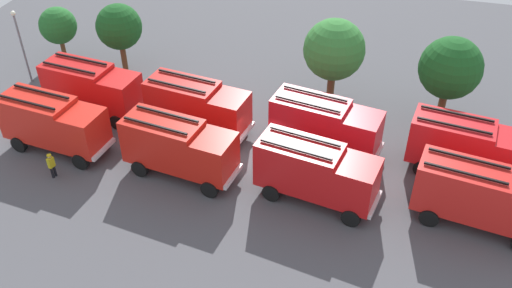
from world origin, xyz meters
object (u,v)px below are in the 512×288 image
tree_2 (334,50)px  traffic_cone_1 (35,118)px  fire_truck_2 (316,171)px  firefighter_0 (52,114)px  fire_truck_5 (197,105)px  fire_truck_7 (468,146)px  traffic_cone_0 (474,149)px  fire_truck_1 (179,146)px  lamppost (21,41)px  fire_truck_4 (92,87)px  tree_1 (119,27)px  tree_0 (58,26)px  fire_truck_6 (325,124)px  firefighter_2 (51,165)px  firefighter_1 (510,145)px  tree_3 (450,68)px  fire_truck_0 (53,122)px  fire_truck_3 (480,194)px

tree_2 → traffic_cone_1: 21.82m
fire_truck_2 → firefighter_0: bearing=-177.9°
fire_truck_5 → fire_truck_7: 17.54m
fire_truck_5 → fire_truck_2: bearing=-19.6°
firefighter_0 → traffic_cone_0: size_ratio=3.00×
fire_truck_1 → lamppost: lamppost is taller
lamppost → fire_truck_7: bearing=-5.0°
fire_truck_4 → tree_1: (-0.80, 6.42, 1.62)m
tree_0 → traffic_cone_1: (2.75, -8.68, -2.88)m
fire_truck_6 → fire_truck_7: (8.80, -0.01, 0.00)m
firefighter_2 → fire_truck_2: bearing=22.5°
fire_truck_5 → firefighter_1: fire_truck_5 is taller
firefighter_1 → fire_truck_4: bearing=36.0°
tree_2 → lamppost: bearing=-173.0°
lamppost → traffic_cone_0: bearing=-0.7°
firefighter_2 → traffic_cone_1: 6.99m
tree_2 → tree_3: 7.88m
firefighter_0 → tree_2: bearing=112.9°
tree_0 → tree_3: (30.60, -1.31, 1.26)m
fire_truck_7 → tree_3: (-1.43, 5.43, 2.26)m
lamppost → firefighter_1: bearing=-0.5°
tree_3 → tree_2: bearing=177.7°
tree_3 → tree_0: bearing=177.5°
fire_truck_2 → tree_1: (-17.90, 11.43, 1.62)m
fire_truck_6 → fire_truck_2: bearing=-76.6°
fire_truck_0 → traffic_cone_0: size_ratio=12.86×
firefighter_0 → firefighter_2: (3.04, -4.98, -0.00)m
fire_truck_3 → tree_1: (-26.95, 11.06, 1.62)m
tree_3 → firefighter_2: bearing=-151.6°
firefighter_1 → tree_1: (-29.42, 4.08, 2.82)m
fire_truck_2 → firefighter_0: size_ratio=4.34×
fire_truck_6 → fire_truck_7: size_ratio=1.01×
firefighter_0 → tree_0: tree_0 is taller
tree_3 → traffic_cone_1: bearing=-165.2°
fire_truck_2 → lamppost: lamppost is taller
fire_truck_2 → tree_2: (-0.79, 10.52, 2.40)m
fire_truck_5 → fire_truck_6: same height
fire_truck_1 → tree_1: 14.80m
fire_truck_1 → traffic_cone_0: bearing=29.9°
fire_truck_0 → fire_truck_3: bearing=6.6°
firefighter_2 → tree_1: tree_1 is taller
fire_truck_0 → firefighter_2: 3.19m
firefighter_0 → tree_3: 27.50m
fire_truck_6 → fire_truck_1: bearing=-140.4°
tree_1 → tree_3: 25.03m
traffic_cone_1 → traffic_cone_0: bearing=8.3°
fire_truck_2 → firefighter_2: size_ratio=4.35×
fire_truck_7 → traffic_cone_0: 3.22m
firefighter_1 → tree_2: size_ratio=0.25×
traffic_cone_1 → fire_truck_1: bearing=-12.6°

